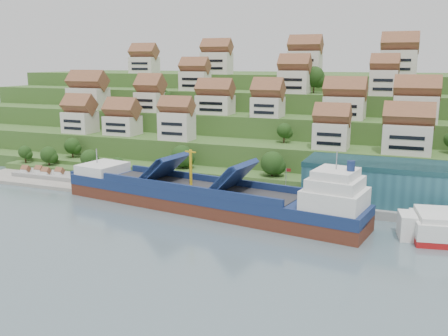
% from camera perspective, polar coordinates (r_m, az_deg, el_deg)
% --- Properties ---
extents(ground, '(300.00, 300.00, 0.00)m').
position_cam_1_polar(ground, '(124.49, -2.27, -4.87)').
color(ground, slate).
rests_on(ground, ground).
extents(quay, '(180.00, 14.00, 2.20)m').
position_cam_1_polar(quay, '(131.65, 8.42, -3.55)').
color(quay, gray).
rests_on(quay, ground).
extents(pebble_beach, '(45.00, 20.00, 1.00)m').
position_cam_1_polar(pebble_beach, '(165.13, -19.16, -1.11)').
color(pebble_beach, gray).
rests_on(pebble_beach, ground).
extents(hillside, '(260.00, 128.00, 31.00)m').
position_cam_1_polar(hillside, '(219.13, 8.93, 5.24)').
color(hillside, '#2D4C1E').
rests_on(hillside, ground).
extents(hillside_village, '(158.39, 62.20, 29.21)m').
position_cam_1_polar(hillside_village, '(175.22, 7.29, 8.10)').
color(hillside_village, beige).
rests_on(hillside_village, ground).
extents(hillside_trees, '(142.65, 62.57, 31.90)m').
position_cam_1_polar(hillside_trees, '(165.07, 1.57, 5.29)').
color(hillside_trees, '#204216').
rests_on(hillside_trees, ground).
extents(warehouse, '(60.00, 15.00, 10.00)m').
position_cam_1_polar(warehouse, '(128.83, 22.69, -1.92)').
color(warehouse, '#265A68').
rests_on(warehouse, quay).
extents(flagpole, '(1.28, 0.16, 8.00)m').
position_cam_1_polar(flagpole, '(125.94, 7.13, -1.51)').
color(flagpole, gray).
rests_on(flagpole, quay).
extents(beach_huts, '(14.40, 3.70, 2.20)m').
position_cam_1_polar(beach_huts, '(165.19, -20.01, -0.59)').
color(beach_huts, white).
rests_on(beach_huts, pebble_beach).
extents(cargo_ship, '(81.24, 24.27, 17.83)m').
position_cam_1_polar(cargo_ship, '(122.56, -1.31, -3.50)').
color(cargo_ship, '#522619').
rests_on(cargo_ship, ground).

